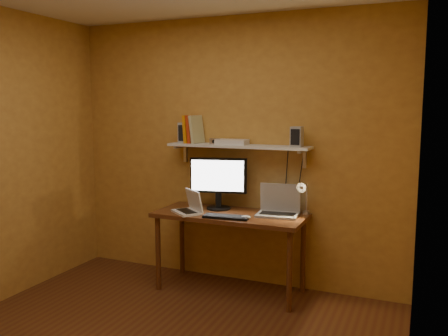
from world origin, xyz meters
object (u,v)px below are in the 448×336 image
at_px(desk_lamp, 304,194).
at_px(laptop, 279,207).
at_px(router, 232,142).
at_px(wall_shelf, 238,146).
at_px(desk, 230,222).
at_px(mouse, 246,217).
at_px(shelf_camera, 215,141).
at_px(speaker_left, 185,133).
at_px(keyboard, 226,217).
at_px(monitor, 218,180).
at_px(speaker_right, 297,137).
at_px(netbook, 190,207).

bearing_deg(desk_lamp, laptop, -178.53).
bearing_deg(router, wall_shelf, 0.61).
relative_size(desk, mouse, 15.37).
xyz_separation_m(shelf_camera, router, (0.16, 0.06, -0.01)).
bearing_deg(shelf_camera, desk, -32.14).
xyz_separation_m(desk, speaker_left, (-0.57, 0.20, 0.81)).
bearing_deg(keyboard, monitor, 118.77).
relative_size(laptop, speaker_right, 2.17).
distance_m(keyboard, speaker_left, 1.02).
distance_m(speaker_left, router, 0.51).
bearing_deg(wall_shelf, netbook, -136.98).
height_order(wall_shelf, desk_lamp, wall_shelf).
relative_size(keyboard, speaker_left, 2.05).
bearing_deg(desk_lamp, router, 174.67).
bearing_deg(speaker_right, desk, -160.18).
bearing_deg(router, desk_lamp, -5.33).
bearing_deg(laptop, keyboard, -147.22).
bearing_deg(netbook, mouse, 35.60).
relative_size(desk, monitor, 2.58).
bearing_deg(shelf_camera, wall_shelf, 14.28).
xyz_separation_m(desk_lamp, shelf_camera, (-0.88, 0.01, 0.45)).
bearing_deg(router, monitor, -149.28).
distance_m(desk_lamp, speaker_right, 0.52).
distance_m(desk, speaker_right, 1.00).
distance_m(wall_shelf, laptop, 0.69).
distance_m(desk, monitor, 0.42).
xyz_separation_m(netbook, keyboard, (0.39, -0.06, -0.05)).
xyz_separation_m(desk, router, (-0.06, 0.19, 0.73)).
height_order(monitor, router, router).
distance_m(monitor, speaker_right, 0.87).
relative_size(keyboard, shelf_camera, 4.14).
bearing_deg(shelf_camera, netbook, -115.74).
height_order(speaker_right, shelf_camera, speaker_right).
relative_size(desk, speaker_left, 6.96).
bearing_deg(monitor, speaker_right, -9.07).
height_order(netbook, speaker_left, speaker_left).
height_order(wall_shelf, router, router).
bearing_deg(desk, wall_shelf, 90.00).
bearing_deg(router, speaker_left, 179.36).
height_order(keyboard, mouse, mouse).
height_order(speaker_right, router, speaker_right).
bearing_deg(speaker_left, shelf_camera, -6.44).
bearing_deg(shelf_camera, speaker_left, 170.02).
xyz_separation_m(monitor, keyboard, (0.22, -0.32, -0.27)).
bearing_deg(mouse, desk, 130.37).
relative_size(keyboard, router, 1.41).
bearing_deg(netbook, speaker_left, 161.26).
bearing_deg(keyboard, laptop, 33.19).
bearing_deg(speaker_right, router, -178.82).
distance_m(mouse, speaker_left, 1.11).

